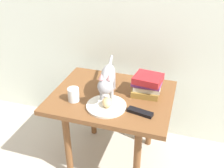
{
  "coord_description": "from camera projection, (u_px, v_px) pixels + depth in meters",
  "views": [
    {
      "loc": [
        0.42,
        -1.35,
        1.44
      ],
      "look_at": [
        0.0,
        0.0,
        0.63
      ],
      "focal_mm": 41.83,
      "sensor_mm": 36.0,
      "label": 1
    }
  ],
  "objects": [
    {
      "name": "cat",
      "position": [
        107.0,
        79.0,
        1.58
      ],
      "size": [
        0.15,
        0.47,
        0.23
      ],
      "color": "#99999E",
      "rests_on": "side_table"
    },
    {
      "name": "ground_plane",
      "position": [
        112.0,
        157.0,
        1.94
      ],
      "size": [
        6.0,
        6.0,
        0.0
      ],
      "primitive_type": "plane",
      "color": "#B2A899"
    },
    {
      "name": "plate",
      "position": [
        106.0,
        106.0,
        1.55
      ],
      "size": [
        0.24,
        0.24,
        0.01
      ],
      "primitive_type": "cylinder",
      "color": "silver",
      "rests_on": "side_table"
    },
    {
      "name": "bread_roll",
      "position": [
        107.0,
        102.0,
        1.52
      ],
      "size": [
        0.09,
        0.1,
        0.05
      ],
      "primitive_type": "ellipsoid",
      "rotation": [
        0.0,
        0.0,
        1.98
      ],
      "color": "#E0BC7A",
      "rests_on": "plate"
    },
    {
      "name": "candle_jar",
      "position": [
        74.0,
        95.0,
        1.59
      ],
      "size": [
        0.07,
        0.07,
        0.08
      ],
      "color": "silver",
      "rests_on": "side_table"
    },
    {
      "name": "tv_remote",
      "position": [
        140.0,
        112.0,
        1.49
      ],
      "size": [
        0.16,
        0.07,
        0.02
      ],
      "primitive_type": "cube",
      "rotation": [
        0.0,
        0.0,
        -0.21
      ],
      "color": "black",
      "rests_on": "side_table"
    },
    {
      "name": "side_table",
      "position": [
        112.0,
        105.0,
        1.71
      ],
      "size": [
        0.77,
        0.61,
        0.55
      ],
      "color": "brown",
      "rests_on": "ground"
    },
    {
      "name": "book_stack",
      "position": [
        147.0,
        85.0,
        1.65
      ],
      "size": [
        0.19,
        0.18,
        0.13
      ],
      "color": "olive",
      "rests_on": "side_table"
    }
  ]
}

